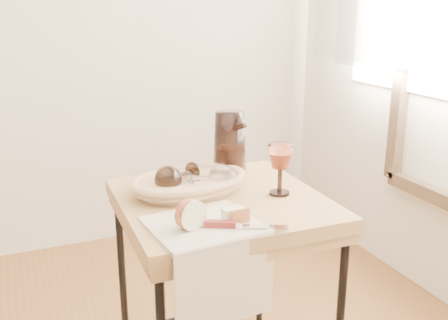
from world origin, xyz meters
name	(u,v)px	position (x,y,z in m)	size (l,w,h in m)	color
side_table	(222,307)	(0.64, 0.36, 0.37)	(0.58, 0.58, 0.74)	brown
tea_towel	(203,224)	(0.52, 0.19, 0.74)	(0.27, 0.24, 0.01)	beige
bread_basket	(190,185)	(0.57, 0.43, 0.76)	(0.32, 0.22, 0.05)	#9E6F45
goblet_lying_a	(179,176)	(0.54, 0.45, 0.79)	(0.13, 0.08, 0.08)	#2F1F16
goblet_lying_b	(207,178)	(0.62, 0.42, 0.78)	(0.11, 0.07, 0.07)	white
pitcher	(230,144)	(0.75, 0.54, 0.84)	(0.15, 0.23, 0.25)	black
wine_goblet	(280,169)	(0.81, 0.32, 0.82)	(0.08, 0.08, 0.16)	white
apple_half	(189,213)	(0.48, 0.18, 0.78)	(0.08, 0.04, 0.08)	red
apple_wedge	(233,215)	(0.60, 0.17, 0.76)	(0.06, 0.03, 0.04)	#F5EDB9
table_knife	(242,225)	(0.60, 0.13, 0.75)	(0.21, 0.02, 0.02)	silver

